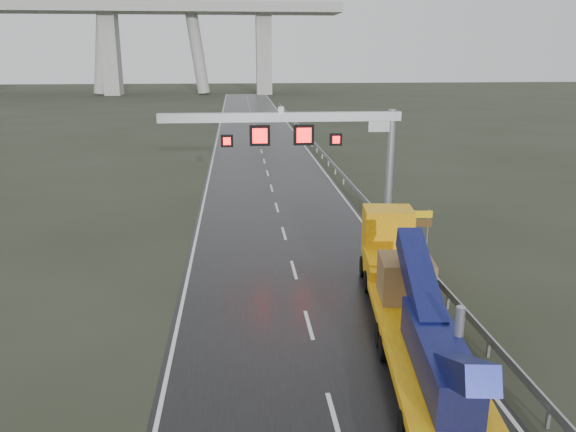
{
  "coord_description": "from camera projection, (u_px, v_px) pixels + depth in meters",
  "views": [
    {
      "loc": [
        -2.68,
        -16.24,
        10.47
      ],
      "look_at": [
        -0.4,
        8.8,
        3.2
      ],
      "focal_mm": 35.0,
      "sensor_mm": 36.0,
      "label": 1
    }
  ],
  "objects": [
    {
      "name": "road",
      "position": [
        264.0,
        161.0,
        56.95
      ],
      "size": [
        11.0,
        200.0,
        0.02
      ],
      "primitive_type": "cube",
      "color": "black",
      "rests_on": "ground"
    },
    {
      "name": "exit_sign_pair",
      "position": [
        419.0,
        222.0,
        30.54
      ],
      "size": [
        1.38,
        0.15,
        2.36
      ],
      "rotation": [
        0.0,
        0.0,
        -0.07
      ],
      "color": "#9A9EA3",
      "rests_on": "ground"
    },
    {
      "name": "guardrail",
      "position": [
        342.0,
        173.0,
        47.72
      ],
      "size": [
        0.2,
        140.0,
        1.4
      ],
      "primitive_type": null,
      "color": "#93969C",
      "rests_on": "ground"
    },
    {
      "name": "sign_gantry",
      "position": [
        315.0,
        136.0,
        34.52
      ],
      "size": [
        14.9,
        1.2,
        7.42
      ],
      "color": "#9B9C97",
      "rests_on": "ground"
    },
    {
      "name": "ground",
      "position": [
        324.0,
        381.0,
        18.68
      ],
      "size": [
        400.0,
        400.0,
        0.0
      ],
      "primitive_type": "plane",
      "color": "#272C1E",
      "rests_on": "ground"
    },
    {
      "name": "striped_barrier",
      "position": [
        381.0,
        222.0,
        34.49
      ],
      "size": [
        0.69,
        0.42,
        1.11
      ],
      "primitive_type": "cube",
      "rotation": [
        0.0,
        0.0,
        0.1
      ],
      "color": "red",
      "rests_on": "ground"
    },
    {
      "name": "heavy_haul_truck",
      "position": [
        410.0,
        298.0,
        21.22
      ],
      "size": [
        4.56,
        17.65,
        4.11
      ],
      "rotation": [
        0.0,
        0.0,
        -0.12
      ],
      "color": "yellow",
      "rests_on": "ground"
    }
  ]
}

